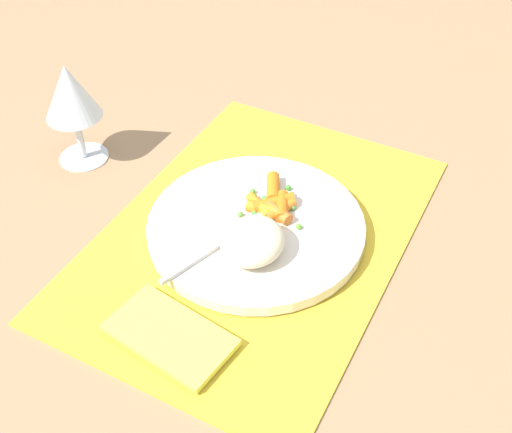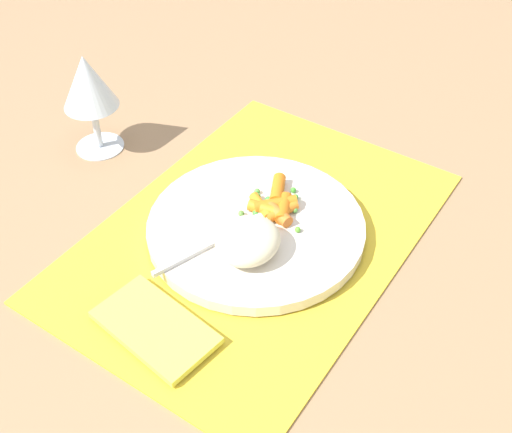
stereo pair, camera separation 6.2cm
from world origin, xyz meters
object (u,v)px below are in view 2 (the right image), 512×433
(carrot_portion, at_px, (275,205))
(rice_mound, at_px, (248,241))
(fork, at_px, (238,230))
(plate, at_px, (256,227))
(napkin, at_px, (155,327))
(wine_glass, at_px, (88,85))

(carrot_portion, bearing_deg, rice_mound, -170.25)
(carrot_portion, height_order, fork, carrot_portion)
(rice_mound, height_order, carrot_portion, rice_mound)
(plate, xyz_separation_m, napkin, (-0.19, 0.01, -0.00))
(rice_mound, xyz_separation_m, wine_glass, (0.07, 0.31, 0.06))
(carrot_portion, height_order, wine_glass, wine_glass)
(rice_mound, distance_m, wine_glass, 0.33)
(rice_mound, relative_size, wine_glass, 0.55)
(rice_mound, relative_size, napkin, 0.61)
(rice_mound, distance_m, napkin, 0.14)
(fork, bearing_deg, plate, -18.69)
(napkin, bearing_deg, carrot_portion, -3.14)
(rice_mound, xyz_separation_m, carrot_portion, (0.08, 0.01, -0.01))
(plate, relative_size, carrot_portion, 3.40)
(fork, distance_m, napkin, 0.16)
(fork, bearing_deg, wine_glass, 79.33)
(carrot_portion, bearing_deg, napkin, 176.86)
(plate, height_order, fork, fork)
(carrot_portion, relative_size, wine_glass, 0.54)
(carrot_portion, distance_m, wine_glass, 0.31)
(rice_mound, xyz_separation_m, napkin, (-0.14, 0.03, -0.03))
(plate, distance_m, fork, 0.03)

